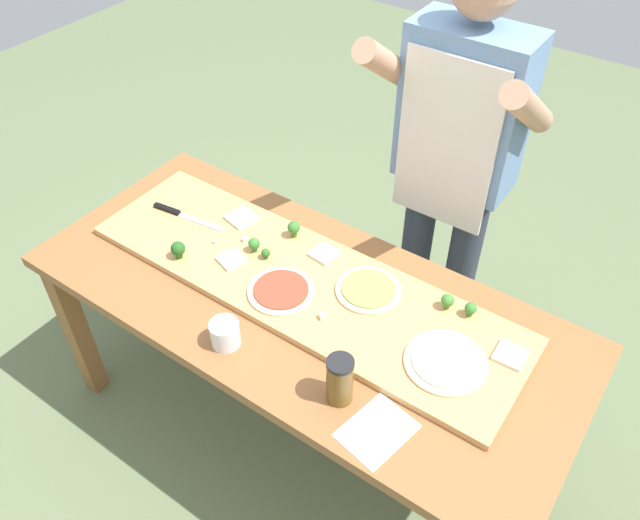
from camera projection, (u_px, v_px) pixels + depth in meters
name	position (u px, v px, depth m)	size (l,w,h in m)	color
ground_plane	(305.00, 427.00, 2.54)	(8.00, 8.00, 0.00)	#60704C
prep_table	(302.00, 318.00, 2.10)	(1.81, 0.79, 0.75)	brown
cutting_board	(301.00, 281.00, 2.07)	(1.51, 0.44, 0.03)	tan
chefs_knife	(178.00, 213.00, 2.30)	(0.30, 0.06, 0.02)	#B7BABF
pizza_whole_tomato_red	(281.00, 291.00, 2.01)	(0.21, 0.21, 0.02)	beige
pizza_whole_cheese_artichoke	(446.00, 362.00, 1.81)	(0.24, 0.24, 0.02)	beige
pizza_whole_pesto_green	(368.00, 290.00, 2.02)	(0.21, 0.21, 0.02)	beige
pizza_slice_near_left	(241.00, 218.00, 2.28)	(0.09, 0.09, 0.01)	silver
pizza_slice_far_right	(510.00, 355.00, 1.83)	(0.09, 0.09, 0.01)	silver
pizza_slice_near_right	(324.00, 254.00, 2.14)	(0.08, 0.08, 0.01)	silver
pizza_slice_center	(231.00, 259.00, 2.12)	(0.08, 0.08, 0.01)	silver
broccoli_floret_center_left	(266.00, 253.00, 2.12)	(0.03, 0.03, 0.04)	#366618
broccoli_floret_back_left	(178.00, 249.00, 2.11)	(0.05, 0.05, 0.06)	#2C5915
broccoli_floret_front_left	(448.00, 301.00, 1.95)	(0.04, 0.04, 0.05)	#487A23
broccoli_floret_back_right	(254.00, 244.00, 2.14)	(0.04, 0.04, 0.05)	#3F7220
broccoli_floret_center_right	(294.00, 228.00, 2.19)	(0.04, 0.04, 0.06)	#3F7220
broccoli_floret_back_mid	(471.00, 309.00, 1.93)	(0.04, 0.04, 0.05)	#3F7220
cheese_crumble_a	(244.00, 240.00, 2.19)	(0.01, 0.01, 0.01)	white
cheese_crumble_b	(216.00, 242.00, 2.19)	(0.01, 0.01, 0.01)	silver
cheese_crumble_c	(323.00, 316.00, 1.93)	(0.02, 0.02, 0.02)	white
flour_cup	(225.00, 335.00, 1.87)	(0.09, 0.09, 0.08)	white
sauce_jar	(340.00, 380.00, 1.70)	(0.08, 0.08, 0.16)	brown
recipe_note	(377.00, 431.00, 1.68)	(0.15, 0.19, 0.00)	white
cook_center	(455.00, 156.00, 2.19)	(0.54, 0.39, 1.67)	#333847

